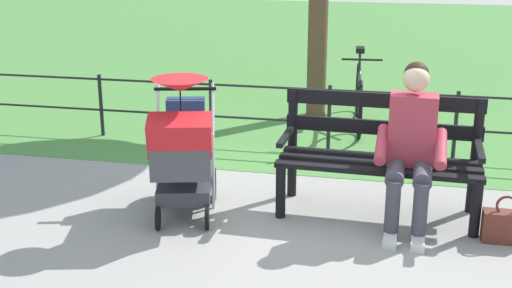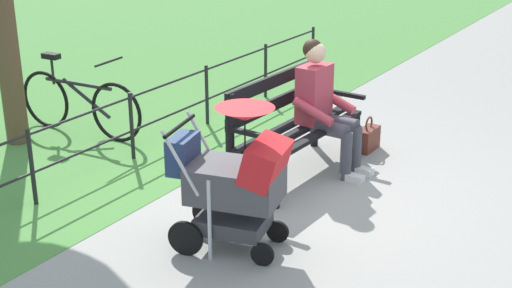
% 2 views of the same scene
% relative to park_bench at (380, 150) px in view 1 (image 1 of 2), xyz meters
% --- Properties ---
extents(ground_plane, '(60.00, 60.00, 0.00)m').
position_rel_park_bench_xyz_m(ground_plane, '(0.56, 0.12, -0.53)').
color(ground_plane, '#9E9B93').
extents(grass_lawn, '(40.00, 16.00, 0.01)m').
position_rel_park_bench_xyz_m(grass_lawn, '(0.56, -8.68, -0.52)').
color(grass_lawn, '#518E42').
rests_on(grass_lawn, ground).
extents(park_bench, '(1.62, 0.65, 0.96)m').
position_rel_park_bench_xyz_m(park_bench, '(0.00, 0.00, 0.00)').
color(park_bench, black).
rests_on(park_bench, ground).
extents(person_on_bench, '(0.54, 0.74, 1.28)m').
position_rel_park_bench_xyz_m(person_on_bench, '(-0.23, 0.22, 0.15)').
color(person_on_bench, '#42424C').
rests_on(person_on_bench, ground).
extents(stroller, '(0.69, 0.97, 1.15)m').
position_rel_park_bench_xyz_m(stroller, '(1.53, 0.41, 0.07)').
color(stroller, black).
rests_on(stroller, ground).
extents(handbag, '(0.32, 0.14, 0.37)m').
position_rel_park_bench_xyz_m(handbag, '(-0.95, 0.39, -0.40)').
color(handbag, brown).
rests_on(handbag, ground).
extents(park_fence, '(7.66, 0.04, 0.70)m').
position_rel_park_bench_xyz_m(park_fence, '(0.29, -1.51, -0.11)').
color(park_fence, black).
rests_on(park_fence, ground).
extents(bicycle, '(0.44, 1.66, 0.89)m').
position_rel_park_bench_xyz_m(bicycle, '(0.32, -2.50, -0.16)').
color(bicycle, black).
rests_on(bicycle, ground).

